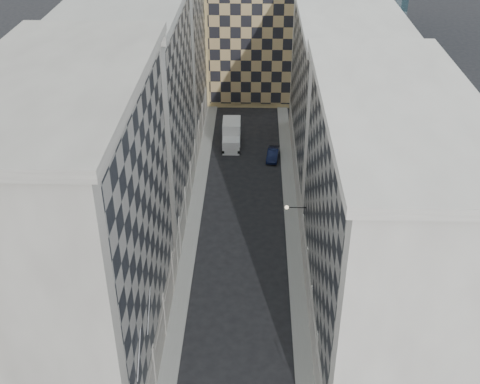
# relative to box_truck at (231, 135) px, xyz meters

# --- Properties ---
(sidewalk_west) EXTENTS (1.50, 100.00, 0.15)m
(sidewalk_west) POSITION_rel_box_truck_xyz_m (-3.36, -18.78, -1.29)
(sidewalk_west) COLOR gray
(sidewalk_west) RESTS_ON ground
(sidewalk_east) EXTENTS (1.50, 100.00, 0.15)m
(sidewalk_east) POSITION_rel_box_truck_xyz_m (7.14, -18.78, -1.29)
(sidewalk_east) COLOR gray
(sidewalk_east) RESTS_ON ground
(bldg_left_a) EXTENTS (10.80, 22.80, 23.70)m
(bldg_left_a) POSITION_rel_box_truck_xyz_m (-8.99, -37.78, 10.46)
(bldg_left_a) COLOR gray
(bldg_left_a) RESTS_ON ground
(bldg_left_b) EXTENTS (10.80, 22.80, 22.70)m
(bldg_left_b) POSITION_rel_box_truck_xyz_m (-8.99, -15.78, 9.96)
(bldg_left_b) COLOR gray
(bldg_left_b) RESTS_ON ground
(bldg_left_c) EXTENTS (10.80, 22.80, 21.70)m
(bldg_left_c) POSITION_rel_box_truck_xyz_m (-8.99, 6.22, 9.46)
(bldg_left_c) COLOR gray
(bldg_left_c) RESTS_ON ground
(bldg_right_a) EXTENTS (10.80, 26.80, 20.70)m
(bldg_right_a) POSITION_rel_box_truck_xyz_m (12.77, -33.78, 8.96)
(bldg_right_a) COLOR #B7B0A7
(bldg_right_a) RESTS_ON ground
(bldg_right_b) EXTENTS (10.80, 28.80, 19.70)m
(bldg_right_b) POSITION_rel_box_truck_xyz_m (12.79, -6.78, 8.49)
(bldg_right_b) COLOR #B7B0A7
(bldg_right_b) RESTS_ON ground
(tan_block) EXTENTS (16.80, 14.80, 18.80)m
(tan_block) POSITION_rel_box_truck_xyz_m (3.89, 19.12, 8.07)
(tan_block) COLOR tan
(tan_block) RESTS_ON ground
(flagpoles_left) EXTENTS (0.10, 6.33, 2.33)m
(flagpoles_left) POSITION_rel_box_truck_xyz_m (-4.01, -42.78, 6.64)
(flagpoles_left) COLOR gray
(flagpoles_left) RESTS_ON ground
(bracket_lamp) EXTENTS (1.98, 0.36, 0.36)m
(bracket_lamp) POSITION_rel_box_truck_xyz_m (6.27, -24.78, 4.84)
(bracket_lamp) COLOR black
(bracket_lamp) RESTS_ON ground
(box_truck) EXTENTS (2.39, 5.72, 3.13)m
(box_truck) POSITION_rel_box_truck_xyz_m (0.00, 0.00, 0.00)
(box_truck) COLOR white
(box_truck) RESTS_ON ground
(dark_car) EXTENTS (1.86, 4.06, 1.29)m
(dark_car) POSITION_rel_box_truck_xyz_m (5.39, -3.86, -0.71)
(dark_car) COLOR black
(dark_car) RESTS_ON ground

